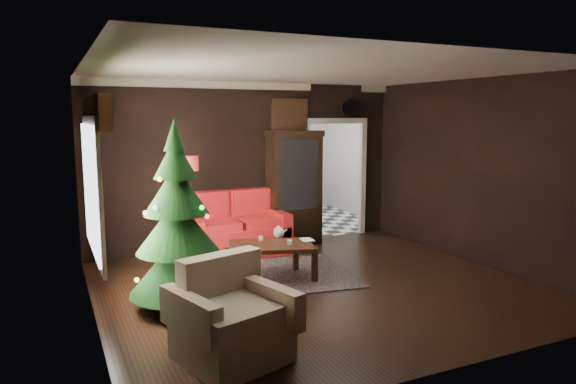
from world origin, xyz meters
name	(u,v)px	position (x,y,z in m)	size (l,w,h in m)	color
floor	(317,287)	(0.00, 0.00, 0.00)	(5.50, 5.50, 0.00)	black
ceiling	(319,70)	(0.00, 0.00, 2.80)	(5.50, 5.50, 0.00)	white
wall_back	(249,165)	(0.00, 2.50, 1.40)	(5.50, 5.50, 0.00)	black
wall_front	(457,216)	(0.00, -2.50, 1.40)	(5.50, 5.50, 0.00)	black
wall_left	(89,196)	(-2.75, 0.00, 1.40)	(5.50, 5.50, 0.00)	black
wall_right	(479,172)	(2.75, 0.00, 1.40)	(5.50, 5.50, 0.00)	black
doorway	(334,180)	(1.70, 2.50, 1.05)	(1.10, 0.10, 2.10)	beige
left_window	(91,189)	(-2.71, 0.20, 1.45)	(0.05, 1.60, 1.40)	white
valance	(95,113)	(-2.63, 0.20, 2.27)	(0.12, 2.10, 0.35)	brown
kitchen_floor	(299,221)	(1.70, 4.00, 0.00)	(3.00, 3.00, 0.00)	white
kitchen_window	(272,139)	(1.70, 5.45, 1.70)	(0.70, 0.06, 0.70)	white
rug	(268,276)	(-0.41, 0.70, 0.01)	(2.36, 1.72, 0.01)	#35292F
loveseat	(236,224)	(-0.40, 2.05, 0.50)	(1.70, 0.90, 1.00)	maroon
curio_cabinet	(294,190)	(0.75, 2.27, 0.95)	(0.90, 0.45, 1.90)	black
floor_lamp	(191,210)	(-1.21, 1.76, 0.83)	(0.28, 0.28, 1.64)	black
christmas_tree	(177,221)	(-1.82, -0.01, 1.05)	(1.13, 1.13, 2.17)	black
armchair	(231,312)	(-1.69, -1.49, 0.46)	(0.91, 0.91, 0.93)	#CDAC89
coffee_table	(271,262)	(-0.45, 0.49, 0.27)	(1.13, 0.68, 0.51)	black
teapot	(279,232)	(-0.21, 0.76, 0.61)	(0.18, 0.18, 0.17)	white
cup_a	(261,238)	(-0.48, 0.76, 0.55)	(0.06, 0.06, 0.05)	white
cup_b	(290,242)	(-0.22, 0.38, 0.55)	(0.07, 0.07, 0.06)	white
book	(301,233)	(0.00, 0.46, 0.63)	(0.17, 0.02, 0.23)	tan
wall_clock	(349,108)	(1.95, 2.45, 2.38)	(0.32, 0.32, 0.06)	white
painting	(289,115)	(0.75, 2.46, 2.25)	(0.62, 0.05, 0.52)	#B58449
kitchen_counter	(276,193)	(1.70, 5.20, 0.45)	(1.80, 0.60, 0.90)	silver
kitchen_table	(292,207)	(1.40, 3.70, 0.38)	(0.70, 0.70, 0.75)	brown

